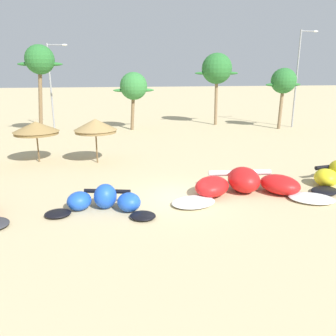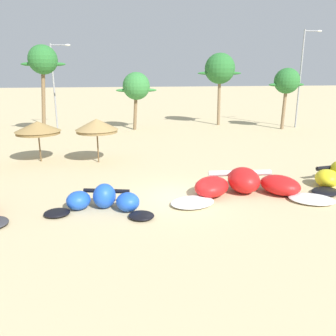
# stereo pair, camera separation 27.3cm
# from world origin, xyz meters

# --- Properties ---
(ground_plane) EXTENTS (260.00, 260.00, 0.00)m
(ground_plane) POSITION_xyz_m (0.00, 0.00, 0.00)
(ground_plane) COLOR #C6B284
(kite_left) EXTENTS (5.12, 3.05, 1.17)m
(kite_left) POSITION_xyz_m (-3.74, -1.08, 0.45)
(kite_left) COLOR black
(kite_left) RESTS_ON ground
(kite_left_of_center) EXTENTS (8.56, 4.34, 1.31)m
(kite_left_of_center) POSITION_xyz_m (3.60, -0.23, 0.50)
(kite_left_of_center) COLOR white
(kite_left_of_center) RESTS_ON ground
(beach_umbrella_middle) EXTENTS (3.14, 3.14, 2.89)m
(beach_umbrella_middle) POSITION_xyz_m (-8.27, 8.74, 2.44)
(beach_umbrella_middle) COLOR brown
(beach_umbrella_middle) RESTS_ON ground
(beach_umbrella_near_palms) EXTENTS (2.97, 2.97, 3.10)m
(beach_umbrella_near_palms) POSITION_xyz_m (-4.18, 7.79, 2.62)
(beach_umbrella_near_palms) COLOR brown
(beach_umbrella_near_palms) RESTS_ON ground
(palm_left) EXTENTS (4.18, 2.78, 8.72)m
(palm_left) POSITION_xyz_m (-9.37, 19.67, 7.16)
(palm_left) COLOR brown
(palm_left) RESTS_ON ground
(palm_left_of_gap) EXTENTS (4.41, 2.94, 6.19)m
(palm_left_of_gap) POSITION_xyz_m (-0.31, 21.58, 4.65)
(palm_left_of_gap) COLOR brown
(palm_left_of_gap) RESTS_ON ground
(palm_center_left) EXTENTS (5.26, 3.51, 8.31)m
(palm_center_left) POSITION_xyz_m (9.56, 23.37, 6.48)
(palm_center_left) COLOR #7F6647
(palm_center_left) RESTS_ON ground
(palm_center_right) EXTENTS (4.10, 2.73, 6.61)m
(palm_center_right) POSITION_xyz_m (15.81, 19.20, 5.15)
(palm_center_right) COLOR #7F6647
(palm_center_right) RESTS_ON ground
(lamppost_west) EXTENTS (2.13, 0.24, 9.04)m
(lamppost_west) POSITION_xyz_m (-8.85, 22.91, 5.10)
(lamppost_west) COLOR gray
(lamppost_west) RESTS_ON ground
(lamppost_west_center) EXTENTS (2.10, 0.24, 10.59)m
(lamppost_west_center) POSITION_xyz_m (17.98, 20.08, 5.88)
(lamppost_west_center) COLOR gray
(lamppost_west_center) RESTS_ON ground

